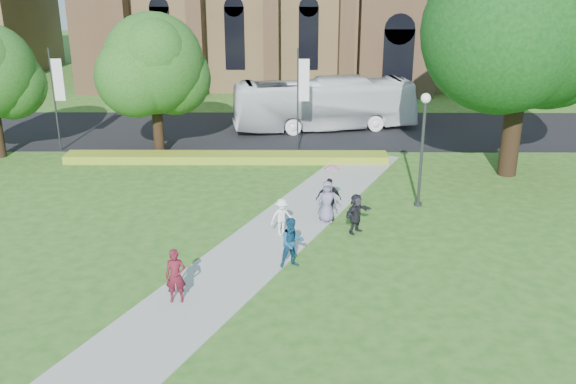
{
  "coord_description": "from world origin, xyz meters",
  "views": [
    {
      "loc": [
        1.66,
        -21.11,
        10.87
      ],
      "look_at": [
        1.51,
        3.92,
        1.6
      ],
      "focal_mm": 40.0,
      "sensor_mm": 36.0,
      "label": 1
    }
  ],
  "objects_px": {
    "streetlamp": "(423,136)",
    "large_tree": "(527,10)",
    "tour_coach": "(325,104)",
    "pedestrian_0": "(176,276)"
  },
  "relations": [
    {
      "from": "tour_coach",
      "to": "pedestrian_0",
      "type": "height_order",
      "value": "tour_coach"
    },
    {
      "from": "streetlamp",
      "to": "large_tree",
      "type": "xyz_separation_m",
      "value": [
        5.5,
        4.5,
        5.07
      ]
    },
    {
      "from": "streetlamp",
      "to": "pedestrian_0",
      "type": "relative_size",
      "value": 2.82
    },
    {
      "from": "streetlamp",
      "to": "large_tree",
      "type": "relative_size",
      "value": 0.4
    },
    {
      "from": "large_tree",
      "to": "tour_coach",
      "type": "bearing_deg",
      "value": 134.59
    },
    {
      "from": "streetlamp",
      "to": "tour_coach",
      "type": "bearing_deg",
      "value": 104.96
    },
    {
      "from": "large_tree",
      "to": "tour_coach",
      "type": "xyz_separation_m",
      "value": [
        -9.19,
        9.33,
        -6.68
      ]
    },
    {
      "from": "large_tree",
      "to": "tour_coach",
      "type": "distance_m",
      "value": 14.7
    },
    {
      "from": "streetlamp",
      "to": "pedestrian_0",
      "type": "distance_m",
      "value": 13.3
    },
    {
      "from": "large_tree",
      "to": "tour_coach",
      "type": "relative_size",
      "value": 1.1
    }
  ]
}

